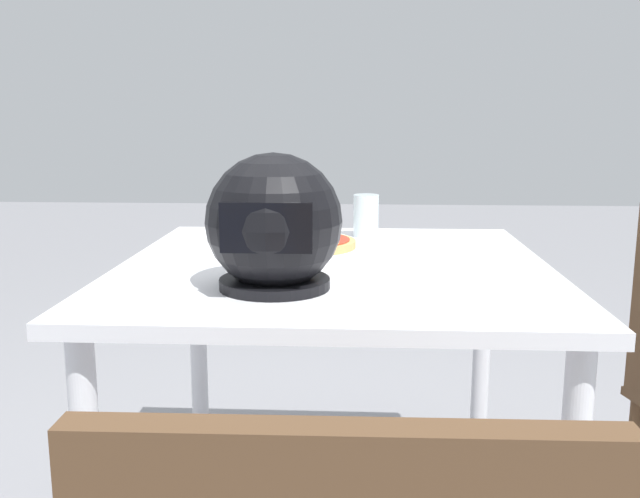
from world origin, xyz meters
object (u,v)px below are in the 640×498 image
(dining_table, at_px, (334,302))
(drinking_glass, at_px, (366,216))
(pizza, at_px, (307,242))
(motorcycle_helmet, at_px, (274,224))

(dining_table, distance_m, drinking_glass, 0.39)
(pizza, height_order, drinking_glass, drinking_glass)
(dining_table, height_order, drinking_glass, drinking_glass)
(dining_table, xyz_separation_m, drinking_glass, (-0.08, -0.36, 0.15))
(dining_table, relative_size, drinking_glass, 8.51)
(dining_table, height_order, motorcycle_helmet, motorcycle_helmet)
(dining_table, relative_size, pizza, 4.11)
(motorcycle_helmet, bearing_deg, drinking_glass, -107.24)
(pizza, xyz_separation_m, drinking_glass, (-0.15, -0.23, 0.03))
(dining_table, bearing_deg, motorcycle_helmet, 65.51)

